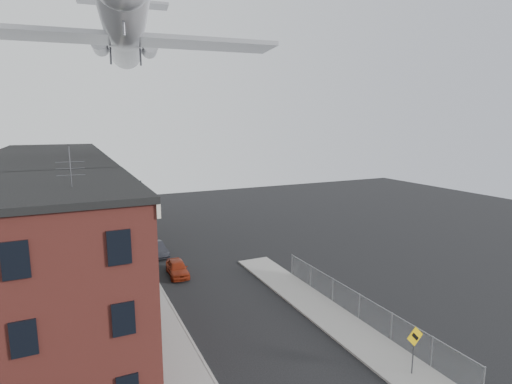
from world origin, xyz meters
The scene contains 18 objects.
sidewalk_left centered at (-5.50, 24.00, 0.06)m, with size 3.00×62.00×0.12m, color gray.
sidewalk_right centered at (5.50, 6.00, 0.06)m, with size 3.00×26.00×0.12m, color gray.
curb_left centered at (-4.05, 24.00, 0.07)m, with size 0.15×62.00×0.14m, color gray.
curb_right centered at (4.05, 6.00, 0.07)m, with size 0.15×26.00×0.14m, color gray.
corner_building centered at (-12.00, 7.00, 5.16)m, with size 10.31×12.30×12.15m.
row_house_a centered at (-11.96, 16.50, 5.13)m, with size 11.98×7.00×10.30m.
row_house_b centered at (-11.96, 23.50, 5.13)m, with size 11.98×7.00×10.30m.
row_house_c centered at (-11.96, 30.50, 5.13)m, with size 11.98×7.00×10.30m.
row_house_d centered at (-11.96, 37.50, 5.13)m, with size 11.98×7.00×10.30m.
row_house_e centered at (-11.96, 44.50, 5.13)m, with size 11.98×7.00×10.30m.
chainlink_fence centered at (7.00, 5.00, 1.00)m, with size 0.06×18.06×1.90m.
warning_sign centered at (5.60, -1.03, 1.88)m, with size 1.10×0.11×2.80m.
utility_pole centered at (-5.60, 18.00, 4.67)m, with size 1.80×0.26×9.00m.
street_tree centered at (-5.27, 27.92, 3.45)m, with size 3.22×3.20×5.20m.
car_near centered at (-2.13, 18.21, 0.68)m, with size 1.62×4.02×1.37m, color maroon.
car_mid centered at (-2.75, 24.37, 0.69)m, with size 1.46×4.18×1.38m, color black.
car_far centered at (-3.60, 30.06, 0.67)m, with size 1.88×4.63×1.34m, color slate.
airplane centered at (-4.45, 26.22, 21.76)m, with size 27.83×31.78×9.14m.
Camera 1 is at (-10.02, -14.86, 13.17)m, focal length 28.00 mm.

